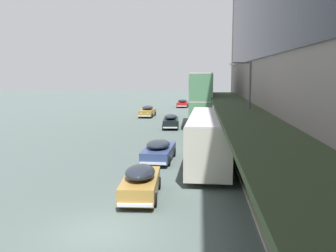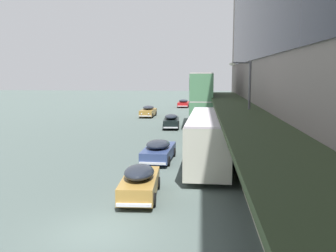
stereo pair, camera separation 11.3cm
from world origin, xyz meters
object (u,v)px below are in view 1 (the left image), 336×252
transit_bus_kerbside_rear (209,136)px  sedan_trailing_mid (171,121)px  sedan_oncoming_rear (159,150)px  sedan_far_back (148,111)px  pedestrian_at_kerb (317,217)px  sedan_lead_mid (183,103)px  transit_bus_kerbside_front (200,98)px  street_lamp (247,103)px  sedan_trailing_near (141,182)px

transit_bus_kerbside_rear → sedan_trailing_mid: transit_bus_kerbside_rear is taller
transit_bus_kerbside_rear → sedan_oncoming_rear: (-3.42, 0.85, -1.17)m
sedan_trailing_mid → transit_bus_kerbside_rear: bearing=-77.1°
sedan_far_back → pedestrian_at_kerb: 41.04m
sedan_lead_mid → transit_bus_kerbside_front: bearing=-82.8°
sedan_lead_mid → street_lamp: (6.31, -41.59, 3.33)m
sedan_lead_mid → sedan_oncoming_rear: (0.34, -42.12, 0.02)m
transit_bus_kerbside_front → sedan_trailing_near: bearing=-96.4°
sedan_far_back → sedan_trailing_near: (4.52, -34.47, 0.02)m
sedan_trailing_near → sedan_oncoming_rear: bearing=89.8°
transit_bus_kerbside_front → sedan_lead_mid: (-3.14, 24.69, -2.58)m
sedan_oncoming_rear → sedan_trailing_near: bearing=-90.2°
sedan_oncoming_rear → transit_bus_kerbside_rear: bearing=-14.0°
sedan_trailing_near → pedestrian_at_kerb: (6.83, -4.97, 0.39)m
sedan_oncoming_rear → sedan_trailing_mid: bearing=91.5°
sedan_lead_mid → sedan_oncoming_rear: size_ratio=0.88×
sedan_trailing_mid → pedestrian_at_kerb: pedestrian_at_kerb is taller
transit_bus_kerbside_rear → sedan_far_back: (-7.96, 27.56, -1.14)m
sedan_trailing_mid → sedan_trailing_near: bearing=-89.1°
transit_bus_kerbside_front → sedan_oncoming_rear: size_ratio=2.09×
sedan_trailing_near → transit_bus_kerbside_front: bearing=83.6°
transit_bus_kerbside_rear → street_lamp: bearing=28.3°
sedan_far_back → street_lamp: size_ratio=0.76×
transit_bus_kerbside_front → sedan_far_back: 12.10m
transit_bus_kerbside_front → transit_bus_kerbside_rear: bearing=-88.1°
transit_bus_kerbside_front → street_lamp: (3.17, -16.91, 0.75)m
pedestrian_at_kerb → street_lamp: size_ratio=0.28×
transit_bus_kerbside_front → pedestrian_at_kerb: (4.00, -30.17, -2.12)m
sedan_lead_mid → pedestrian_at_kerb: pedestrian_at_kerb is taller
sedan_trailing_near → pedestrian_at_kerb: pedestrian_at_kerb is taller
sedan_far_back → pedestrian_at_kerb: size_ratio=2.72×
sedan_far_back → sedan_oncoming_rear: 27.09m
sedan_far_back → sedan_oncoming_rear: size_ratio=1.03×
sedan_lead_mid → sedan_trailing_mid: size_ratio=0.92×
sedan_trailing_mid → pedestrian_at_kerb: size_ratio=2.54×
transit_bus_kerbside_rear → sedan_far_back: bearing=106.1°
sedan_lead_mid → sedan_oncoming_rear: sedan_oncoming_rear is taller
transit_bus_kerbside_front → pedestrian_at_kerb: size_ratio=5.55×
sedan_lead_mid → sedan_oncoming_rear: 42.12m
sedan_far_back → sedan_trailing_mid: size_ratio=1.07×
sedan_lead_mid → sedan_oncoming_rear: bearing=-89.5°
sedan_trailing_mid → street_lamp: 16.89m
sedan_trailing_near → street_lamp: bearing=54.1°
sedan_lead_mid → sedan_trailing_near: bearing=-89.6°
sedan_far_back → street_lamp: bearing=-68.1°
transit_bus_kerbside_rear → pedestrian_at_kerb: size_ratio=6.08×
transit_bus_kerbside_front → sedan_far_back: transit_bus_kerbside_front is taller
sedan_lead_mid → street_lamp: bearing=-81.4°
transit_bus_kerbside_rear → sedan_trailing_near: 7.81m
sedan_oncoming_rear → street_lamp: 6.85m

